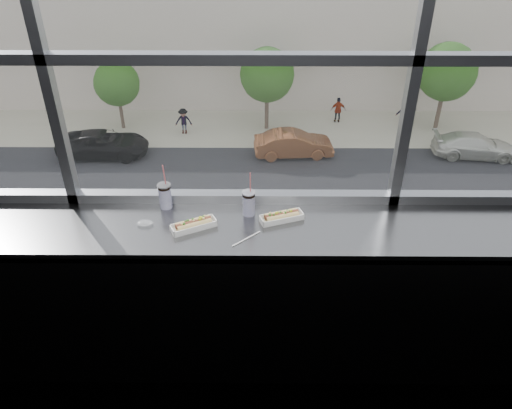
{
  "coord_description": "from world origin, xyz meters",
  "views": [
    {
      "loc": [
        0.16,
        -1.15,
        2.79
      ],
      "look_at": [
        0.14,
        1.23,
        1.25
      ],
      "focal_mm": 35.0,
      "sensor_mm": 36.0,
      "label": 1
    }
  ],
  "objects_px": {
    "car_near_d": "(408,215)",
    "pedestrian_d": "(406,109)",
    "soda_cup_right": "(249,202)",
    "tree_center": "(267,75)",
    "car_far_c": "(475,142)",
    "soda_cup_left": "(165,195)",
    "tree_right": "(447,72)",
    "car_far_b": "(294,140)",
    "pedestrian_a": "(183,119)",
    "loose_straw": "(246,239)",
    "wrapper": "(145,223)",
    "car_far_a": "(103,140)",
    "pedestrian_c": "(338,108)",
    "hotdog_tray_left": "(194,225)",
    "car_near_b": "(65,214)",
    "tree_left": "(117,83)",
    "hotdog_tray_right": "(282,216)"
  },
  "relations": [
    {
      "from": "soda_cup_left",
      "to": "pedestrian_a",
      "type": "xyz_separation_m",
      "value": [
        -4.31,
        27.23,
        -11.14
      ]
    },
    {
      "from": "loose_straw",
      "to": "car_near_d",
      "type": "distance_m",
      "value": 20.84
    },
    {
      "from": "loose_straw",
      "to": "tree_center",
      "type": "height_order",
      "value": "loose_straw"
    },
    {
      "from": "hotdog_tray_right",
      "to": "pedestrian_c",
      "type": "bearing_deg",
      "value": 60.62
    },
    {
      "from": "car_near_d",
      "to": "pedestrian_d",
      "type": "xyz_separation_m",
      "value": [
        2.99,
        12.69,
        -0.05
      ]
    },
    {
      "from": "pedestrian_d",
      "to": "pedestrian_c",
      "type": "bearing_deg",
      "value": -4.4
    },
    {
      "from": "car_far_c",
      "to": "car_far_a",
      "type": "bearing_deg",
      "value": 95.39
    },
    {
      "from": "car_near_d",
      "to": "pedestrian_d",
      "type": "distance_m",
      "value": 13.04
    },
    {
      "from": "car_near_d",
      "to": "pedestrian_d",
      "type": "bearing_deg",
      "value": -12.71
    },
    {
      "from": "car_far_b",
      "to": "car_near_d",
      "type": "bearing_deg",
      "value": -154.29
    },
    {
      "from": "soda_cup_left",
      "to": "tree_center",
      "type": "distance_m",
      "value": 29.37
    },
    {
      "from": "car_far_a",
      "to": "soda_cup_left",
      "type": "bearing_deg",
      "value": -160.47
    },
    {
      "from": "wrapper",
      "to": "pedestrian_d",
      "type": "bearing_deg",
      "value": 70.24
    },
    {
      "from": "soda_cup_right",
      "to": "pedestrian_c",
      "type": "xyz_separation_m",
      "value": [
        5.37,
        29.18,
        -11.11
      ]
    },
    {
      "from": "loose_straw",
      "to": "car_far_c",
      "type": "xyz_separation_m",
      "value": [
        12.77,
        24.4,
        -11.11
      ]
    },
    {
      "from": "car_near_d",
      "to": "pedestrian_d",
      "type": "relative_size",
      "value": 3.08
    },
    {
      "from": "pedestrian_d",
      "to": "soda_cup_right",
      "type": "bearing_deg",
      "value": 71.25
    },
    {
      "from": "pedestrian_c",
      "to": "tree_center",
      "type": "xyz_separation_m",
      "value": [
        -4.84,
        -1.03,
        2.56
      ]
    },
    {
      "from": "pedestrian_d",
      "to": "loose_straw",
      "type": "bearing_deg",
      "value": 71.38
    },
    {
      "from": "car_far_b",
      "to": "car_far_a",
      "type": "relative_size",
      "value": 1.04
    },
    {
      "from": "car_far_a",
      "to": "car_near_b",
      "type": "relative_size",
      "value": 0.88
    },
    {
      "from": "tree_right",
      "to": "pedestrian_c",
      "type": "bearing_deg",
      "value": 170.8
    },
    {
      "from": "soda_cup_left",
      "to": "car_near_b",
      "type": "bearing_deg",
      "value": 117.07
    },
    {
      "from": "car_near_b",
      "to": "tree_right",
      "type": "relative_size",
      "value": 1.16
    },
    {
      "from": "car_near_b",
      "to": "tree_center",
      "type": "xyz_separation_m",
      "value": [
        9.26,
        12.0,
        2.48
      ]
    },
    {
      "from": "car_far_a",
      "to": "tree_center",
      "type": "relative_size",
      "value": 1.09
    },
    {
      "from": "soda_cup_right",
      "to": "pedestrian_c",
      "type": "bearing_deg",
      "value": 79.58
    },
    {
      "from": "car_near_b",
      "to": "pedestrian_a",
      "type": "bearing_deg",
      "value": -12.75
    },
    {
      "from": "car_far_c",
      "to": "soda_cup_right",
      "type": "bearing_deg",
      "value": 157.54
    },
    {
      "from": "wrapper",
      "to": "pedestrian_d",
      "type": "distance_m",
      "value": 32.66
    },
    {
      "from": "soda_cup_left",
      "to": "tree_right",
      "type": "relative_size",
      "value": 0.05
    },
    {
      "from": "hotdog_tray_left",
      "to": "car_near_d",
      "type": "bearing_deg",
      "value": 40.17
    },
    {
      "from": "soda_cup_right",
      "to": "tree_center",
      "type": "bearing_deg",
      "value": 88.91
    },
    {
      "from": "tree_left",
      "to": "tree_right",
      "type": "bearing_deg",
      "value": 0.0
    },
    {
      "from": "hotdog_tray_right",
      "to": "soda_cup_right",
      "type": "height_order",
      "value": "soda_cup_right"
    },
    {
      "from": "soda_cup_left",
      "to": "wrapper",
      "type": "height_order",
      "value": "soda_cup_left"
    },
    {
      "from": "tree_center",
      "to": "hotdog_tray_left",
      "type": "bearing_deg",
      "value": -91.72
    },
    {
      "from": "car_far_a",
      "to": "pedestrian_a",
      "type": "bearing_deg",
      "value": -54.35
    },
    {
      "from": "tree_left",
      "to": "car_far_b",
      "type": "bearing_deg",
      "value": -19.84
    },
    {
      "from": "wrapper",
      "to": "pedestrian_c",
      "type": "distance_m",
      "value": 31.87
    },
    {
      "from": "loose_straw",
      "to": "pedestrian_d",
      "type": "relative_size",
      "value": 0.09
    },
    {
      "from": "tree_center",
      "to": "loose_straw",
      "type": "bearing_deg",
      "value": -91.09
    },
    {
      "from": "wrapper",
      "to": "pedestrian_a",
      "type": "distance_m",
      "value": 29.87
    },
    {
      "from": "loose_straw",
      "to": "car_near_b",
      "type": "distance_m",
      "value": 21.56
    },
    {
      "from": "car_near_b",
      "to": "tree_center",
      "type": "relative_size",
      "value": 1.23
    },
    {
      "from": "car_near_d",
      "to": "pedestrian_a",
      "type": "xyz_separation_m",
      "value": [
        -11.62,
        11.16,
        -0.15
      ]
    },
    {
      "from": "soda_cup_left",
      "to": "pedestrian_a",
      "type": "height_order",
      "value": "soda_cup_left"
    },
    {
      "from": "hotdog_tray_left",
      "to": "soda_cup_right",
      "type": "distance_m",
      "value": 0.36
    },
    {
      "from": "car_far_c",
      "to": "pedestrian_a",
      "type": "relative_size",
      "value": 2.76
    },
    {
      "from": "soda_cup_right",
      "to": "pedestrian_a",
      "type": "xyz_separation_m",
      "value": [
        -4.82,
        27.31,
        -11.13
      ]
    }
  ]
}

